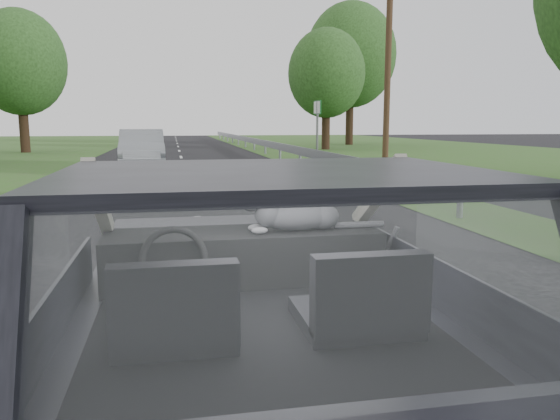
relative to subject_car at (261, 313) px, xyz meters
name	(u,v)px	position (x,y,z in m)	size (l,w,h in m)	color
subject_car	(261,313)	(0.00, 0.00, 0.00)	(1.80, 4.00, 1.45)	black
dashboard	(244,256)	(0.00, 0.62, 0.12)	(1.58, 0.45, 0.30)	black
driver_seat	(175,307)	(-0.40, -0.29, 0.16)	(0.50, 0.72, 0.42)	black
passenger_seat	(361,295)	(0.40, -0.29, 0.16)	(0.50, 0.72, 0.42)	black
steering_wheel	(174,260)	(-0.40, 0.33, 0.20)	(0.36, 0.36, 0.04)	black
cat	(299,215)	(0.32, 0.58, 0.37)	(0.63, 0.20, 0.28)	gray
guardrail	(371,167)	(4.30, 10.00, -0.15)	(0.05, 90.00, 0.32)	gray
other_car	(142,149)	(-1.44, 17.33, -0.02)	(1.69, 4.27, 1.41)	#B0B6BD
highway_sign	(317,129)	(6.42, 22.96, 0.61)	(0.11, 1.07, 2.67)	#135E28
utility_pole	(388,66)	(8.29, 18.99, 3.17)	(0.25, 0.25, 7.79)	#4E2C1D
tree_2	(326,91)	(8.88, 30.12, 2.80)	(4.66, 4.66, 7.05)	#1C3915
tree_3	(350,76)	(12.65, 36.96, 4.30)	(6.63, 6.63, 10.05)	#1C3915
tree_6	(21,84)	(-8.37, 29.99, 3.01)	(4.93, 4.93, 7.47)	#1C3915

